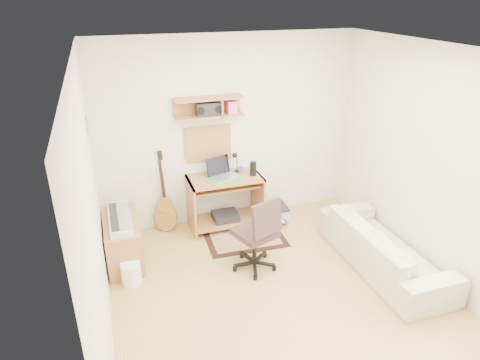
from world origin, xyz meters
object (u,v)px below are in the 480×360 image
object	(u,v)px
task_chair	(255,233)
cabinet	(123,241)
sofa	(385,240)
desk	(225,202)
printer	(271,213)

from	to	relation	value
task_chair	cabinet	xyz separation A→B (m)	(-1.48, 0.65, -0.21)
cabinet	sofa	xyz separation A→B (m)	(2.96, -1.12, 0.09)
cabinet	sofa	distance (m)	3.17
desk	printer	size ratio (longest dim) A/B	2.07
task_chair	sofa	distance (m)	1.56
task_chair	cabinet	world-z (taller)	task_chair
task_chair	printer	world-z (taller)	task_chair
printer	sofa	distance (m)	1.77
desk	sofa	world-z (taller)	desk
task_chair	sofa	bearing A→B (deg)	-36.77
printer	sofa	bearing A→B (deg)	-59.60
desk	task_chair	world-z (taller)	task_chair
desk	printer	xyz separation A→B (m)	(0.69, -0.01, -0.29)
cabinet	sofa	bearing A→B (deg)	-20.79
sofa	desk	bearing A→B (deg)	44.71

